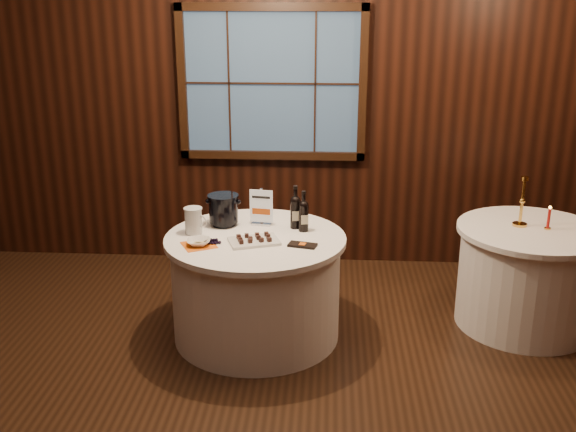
# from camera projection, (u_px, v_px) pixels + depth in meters

# --- Properties ---
(ground) EXTENTS (6.00, 6.00, 0.00)m
(ground) POSITION_uv_depth(u_px,v_px,m) (239.00, 415.00, 4.03)
(ground) COLOR black
(ground) RESTS_ON ground
(back_wall) EXTENTS (6.00, 0.10, 3.00)m
(back_wall) POSITION_uv_depth(u_px,v_px,m) (272.00, 95.00, 5.89)
(back_wall) COLOR black
(back_wall) RESTS_ON ground
(main_table) EXTENTS (1.28, 1.28, 0.77)m
(main_table) POSITION_uv_depth(u_px,v_px,m) (256.00, 286.00, 4.86)
(main_table) COLOR white
(main_table) RESTS_ON ground
(side_table) EXTENTS (1.08, 1.08, 0.77)m
(side_table) POSITION_uv_depth(u_px,v_px,m) (527.00, 276.00, 5.02)
(side_table) COLOR white
(side_table) RESTS_ON ground
(sign_stand) EXTENTS (0.17, 0.10, 0.28)m
(sign_stand) POSITION_uv_depth(u_px,v_px,m) (262.00, 213.00, 4.94)
(sign_stand) COLOR #B8B7BE
(sign_stand) RESTS_ON main_table
(port_bottle_left) EXTENTS (0.08, 0.08, 0.32)m
(port_bottle_left) POSITION_uv_depth(u_px,v_px,m) (295.00, 210.00, 4.87)
(port_bottle_left) COLOR black
(port_bottle_left) RESTS_ON main_table
(port_bottle_right) EXTENTS (0.07, 0.08, 0.30)m
(port_bottle_right) POSITION_uv_depth(u_px,v_px,m) (304.00, 214.00, 4.81)
(port_bottle_right) COLOR black
(port_bottle_right) RESTS_ON main_table
(ice_bucket) EXTENTS (0.23, 0.23, 0.23)m
(ice_bucket) POSITION_uv_depth(u_px,v_px,m) (223.00, 209.00, 4.92)
(ice_bucket) COLOR black
(ice_bucket) RESTS_ON main_table
(chocolate_plate) EXTENTS (0.39, 0.32, 0.05)m
(chocolate_plate) POSITION_uv_depth(u_px,v_px,m) (254.00, 240.00, 4.61)
(chocolate_plate) COLOR silver
(chocolate_plate) RESTS_ON main_table
(chocolate_box) EXTENTS (0.21, 0.14, 0.02)m
(chocolate_box) POSITION_uv_depth(u_px,v_px,m) (302.00, 245.00, 4.55)
(chocolate_box) COLOR black
(chocolate_box) RESTS_ON main_table
(grape_bunch) EXTENTS (0.15, 0.06, 0.03)m
(grape_bunch) POSITION_uv_depth(u_px,v_px,m) (214.00, 242.00, 4.59)
(grape_bunch) COLOR black
(grape_bunch) RESTS_ON main_table
(glass_pitcher) EXTENTS (0.17, 0.13, 0.19)m
(glass_pitcher) POSITION_uv_depth(u_px,v_px,m) (194.00, 220.00, 4.77)
(glass_pitcher) COLOR silver
(glass_pitcher) RESTS_ON main_table
(orange_napkin) EXTENTS (0.28, 0.28, 0.00)m
(orange_napkin) POSITION_uv_depth(u_px,v_px,m) (199.00, 245.00, 4.57)
(orange_napkin) COLOR #DD5E12
(orange_napkin) RESTS_ON main_table
(cracker_bowl) EXTENTS (0.18, 0.18, 0.04)m
(cracker_bowl) POSITION_uv_depth(u_px,v_px,m) (199.00, 242.00, 4.56)
(cracker_bowl) COLOR silver
(cracker_bowl) RESTS_ON orange_napkin
(brass_candlestick) EXTENTS (0.11, 0.11, 0.37)m
(brass_candlestick) POSITION_uv_depth(u_px,v_px,m) (521.00, 208.00, 4.91)
(brass_candlestick) COLOR gold
(brass_candlestick) RESTS_ON side_table
(red_candle) EXTENTS (0.05, 0.05, 0.18)m
(red_candle) POSITION_uv_depth(u_px,v_px,m) (549.00, 220.00, 4.86)
(red_candle) COLOR gold
(red_candle) RESTS_ON side_table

